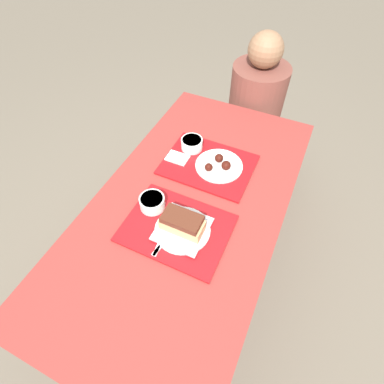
{
  "coord_description": "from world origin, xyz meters",
  "views": [
    {
      "loc": [
        0.36,
        -0.74,
        1.84
      ],
      "look_at": [
        -0.0,
        0.03,
        0.79
      ],
      "focal_mm": 28.0,
      "sensor_mm": 36.0,
      "label": 1
    }
  ],
  "objects_px": {
    "bowl_coleslaw_near": "(152,202)",
    "bowl_coleslaw_far": "(192,143)",
    "wings_plate_far": "(219,165)",
    "brisket_sandwich_plate": "(182,225)",
    "person_seated_across": "(257,95)",
    "tray_near": "(177,228)",
    "tray_far": "(208,165)"
  },
  "relations": [
    {
      "from": "bowl_coleslaw_far",
      "to": "person_seated_across",
      "type": "bearing_deg",
      "value": 77.64
    },
    {
      "from": "bowl_coleslaw_near",
      "to": "wings_plate_far",
      "type": "xyz_separation_m",
      "value": [
        0.18,
        0.35,
        -0.02
      ]
    },
    {
      "from": "bowl_coleslaw_near",
      "to": "brisket_sandwich_plate",
      "type": "bearing_deg",
      "value": -17.99
    },
    {
      "from": "tray_near",
      "to": "wings_plate_far",
      "type": "height_order",
      "value": "wings_plate_far"
    },
    {
      "from": "wings_plate_far",
      "to": "person_seated_across",
      "type": "bearing_deg",
      "value": 92.09
    },
    {
      "from": "tray_far",
      "to": "person_seated_across",
      "type": "relative_size",
      "value": 0.64
    },
    {
      "from": "tray_far",
      "to": "bowl_coleslaw_far",
      "type": "xyz_separation_m",
      "value": [
        -0.12,
        0.07,
        0.04
      ]
    },
    {
      "from": "bowl_coleslaw_near",
      "to": "bowl_coleslaw_far",
      "type": "distance_m",
      "value": 0.42
    },
    {
      "from": "tray_near",
      "to": "bowl_coleslaw_near",
      "type": "distance_m",
      "value": 0.16
    },
    {
      "from": "wings_plate_far",
      "to": "bowl_coleslaw_far",
      "type": "bearing_deg",
      "value": 159.32
    },
    {
      "from": "brisket_sandwich_plate",
      "to": "person_seated_across",
      "type": "bearing_deg",
      "value": 91.28
    },
    {
      "from": "bowl_coleslaw_far",
      "to": "person_seated_across",
      "type": "relative_size",
      "value": 0.16
    },
    {
      "from": "tray_near",
      "to": "brisket_sandwich_plate",
      "type": "height_order",
      "value": "brisket_sandwich_plate"
    },
    {
      "from": "brisket_sandwich_plate",
      "to": "wings_plate_far",
      "type": "distance_m",
      "value": 0.41
    },
    {
      "from": "tray_far",
      "to": "bowl_coleslaw_near",
      "type": "bearing_deg",
      "value": -109.07
    },
    {
      "from": "tray_near",
      "to": "brisket_sandwich_plate",
      "type": "bearing_deg",
      "value": -4.63
    },
    {
      "from": "tray_near",
      "to": "bowl_coleslaw_far",
      "type": "distance_m",
      "value": 0.5
    },
    {
      "from": "bowl_coleslaw_near",
      "to": "person_seated_across",
      "type": "xyz_separation_m",
      "value": [
        0.15,
        1.11,
        -0.08
      ]
    },
    {
      "from": "tray_near",
      "to": "wings_plate_far",
      "type": "distance_m",
      "value": 0.41
    },
    {
      "from": "tray_near",
      "to": "wings_plate_far",
      "type": "bearing_deg",
      "value": 85.71
    },
    {
      "from": "tray_near",
      "to": "bowl_coleslaw_far",
      "type": "bearing_deg",
      "value": 107.5
    },
    {
      "from": "tray_far",
      "to": "person_seated_across",
      "type": "bearing_deg",
      "value": 87.91
    },
    {
      "from": "brisket_sandwich_plate",
      "to": "person_seated_across",
      "type": "relative_size",
      "value": 0.34
    },
    {
      "from": "tray_far",
      "to": "brisket_sandwich_plate",
      "type": "distance_m",
      "value": 0.41
    },
    {
      "from": "wings_plate_far",
      "to": "person_seated_across",
      "type": "height_order",
      "value": "person_seated_across"
    },
    {
      "from": "tray_far",
      "to": "person_seated_across",
      "type": "distance_m",
      "value": 0.77
    },
    {
      "from": "brisket_sandwich_plate",
      "to": "bowl_coleslaw_near",
      "type": "bearing_deg",
      "value": 162.01
    },
    {
      "from": "bowl_coleslaw_far",
      "to": "tray_near",
      "type": "bearing_deg",
      "value": -72.5
    },
    {
      "from": "bowl_coleslaw_near",
      "to": "person_seated_across",
      "type": "bearing_deg",
      "value": 82.41
    },
    {
      "from": "bowl_coleslaw_far",
      "to": "bowl_coleslaw_near",
      "type": "bearing_deg",
      "value": -89.5
    },
    {
      "from": "wings_plate_far",
      "to": "tray_near",
      "type": "bearing_deg",
      "value": -94.29
    },
    {
      "from": "bowl_coleslaw_near",
      "to": "bowl_coleslaw_far",
      "type": "height_order",
      "value": "same"
    }
  ]
}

